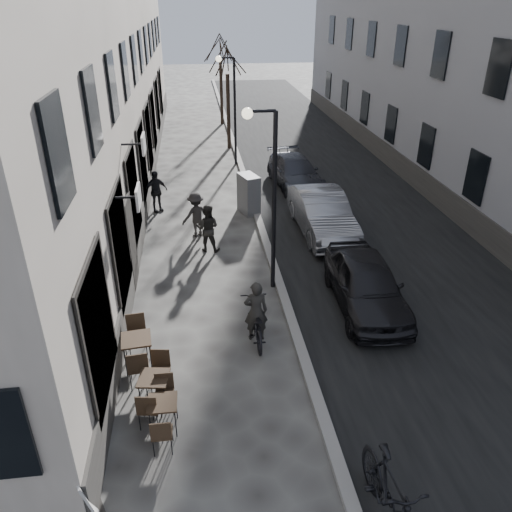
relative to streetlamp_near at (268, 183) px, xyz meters
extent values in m
plane|color=#383633|center=(0.17, -6.00, -3.16)|extent=(120.00, 120.00, 0.00)
cube|color=black|center=(4.02, 10.00, -3.16)|extent=(7.30, 60.00, 0.00)
cube|color=gray|center=(0.37, 10.00, -3.10)|extent=(0.25, 60.00, 0.12)
cylinder|color=black|center=(0.17, 0.00, -0.66)|extent=(0.12, 0.12, 5.00)
cylinder|color=black|center=(-0.18, 0.00, 1.84)|extent=(0.70, 0.08, 0.08)
sphere|color=#FFF2CC|center=(-0.53, 0.00, 1.79)|extent=(0.28, 0.28, 0.28)
cylinder|color=black|center=(0.17, 12.00, -0.66)|extent=(0.12, 0.12, 5.00)
cylinder|color=black|center=(-0.18, 12.00, 1.84)|extent=(0.70, 0.08, 0.08)
sphere|color=#FFF2CC|center=(-0.53, 12.00, 1.79)|extent=(0.28, 0.28, 0.28)
cylinder|color=black|center=(0.07, 15.00, -1.21)|extent=(0.20, 0.20, 3.90)
cylinder|color=black|center=(0.07, 21.00, -1.21)|extent=(0.20, 0.20, 3.90)
cube|color=black|center=(-2.74, -5.04, -2.49)|extent=(0.56, 0.56, 0.04)
cylinder|color=black|center=(-2.97, -5.27, -2.84)|extent=(0.02, 0.02, 0.65)
cylinder|color=black|center=(-2.50, -5.28, -2.84)|extent=(0.02, 0.02, 0.65)
cylinder|color=black|center=(-2.97, -4.81, -2.84)|extent=(0.02, 0.02, 0.65)
cylinder|color=black|center=(-2.50, -4.81, -2.84)|extent=(0.02, 0.02, 0.65)
cube|color=black|center=(-2.93, -4.37, -2.45)|extent=(0.67, 0.67, 0.04)
cylinder|color=black|center=(-3.21, -4.58, -2.82)|extent=(0.02, 0.02, 0.69)
cylinder|color=black|center=(-2.72, -4.66, -2.82)|extent=(0.02, 0.02, 0.69)
cylinder|color=black|center=(-3.14, -4.09, -2.82)|extent=(0.02, 0.02, 0.69)
cylinder|color=black|center=(-2.65, -4.16, -2.82)|extent=(0.02, 0.02, 0.69)
cube|color=black|center=(-3.37, -3.12, -2.39)|extent=(0.71, 0.71, 0.04)
cylinder|color=black|center=(-3.61, -3.42, -2.79)|extent=(0.02, 0.02, 0.75)
cylinder|color=black|center=(-3.08, -3.36, -2.79)|extent=(0.02, 0.02, 0.75)
cylinder|color=black|center=(-3.67, -2.88, -2.79)|extent=(0.02, 0.02, 0.75)
cylinder|color=black|center=(-3.14, -2.82, -2.79)|extent=(0.02, 0.02, 0.75)
cube|color=beige|center=(-3.86, -6.77, -2.63)|extent=(0.47, 0.65, 1.00)
cube|color=slate|center=(0.11, 5.64, -2.40)|extent=(0.85, 1.13, 1.51)
imported|color=black|center=(-0.62, -2.39, -2.68)|extent=(0.64, 1.84, 0.97)
imported|color=#262421|center=(-0.62, -2.39, -2.37)|extent=(0.58, 0.38, 1.58)
imported|color=#262421|center=(-1.58, 2.57, -2.36)|extent=(0.90, 0.78, 1.60)
imported|color=#2A2725|center=(-1.92, 3.76, -2.37)|extent=(1.17, 0.94, 1.59)
imported|color=black|center=(-3.43, 6.22, -2.35)|extent=(1.03, 0.78, 1.63)
imported|color=black|center=(2.47, -1.33, -2.46)|extent=(1.80, 4.17, 1.40)
imported|color=gray|center=(2.45, 3.48, -2.42)|extent=(1.71, 4.54, 1.48)
imported|color=#31333A|center=(2.47, 8.41, -2.53)|extent=(2.20, 4.52, 1.27)
imported|color=black|center=(0.82, -7.50, -2.50)|extent=(0.72, 2.22, 1.32)
camera|label=1|loc=(-1.85, -12.27, 4.32)|focal=35.00mm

